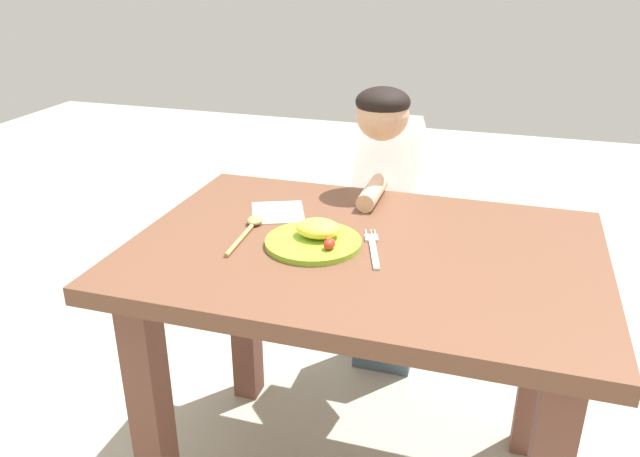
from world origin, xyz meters
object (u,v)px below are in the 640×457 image
(fork, at_px, (373,248))
(person, at_px, (386,234))
(spoon, at_px, (251,226))
(plate, at_px, (315,238))

(fork, height_order, person, person)
(spoon, height_order, person, person)
(plate, relative_size, person, 0.22)
(fork, xyz_separation_m, spoon, (-0.32, 0.02, 0.01))
(plate, relative_size, spoon, 1.00)
(plate, bearing_deg, fork, 5.57)
(fork, relative_size, spoon, 0.92)
(plate, bearing_deg, spoon, 169.20)
(plate, height_order, fork, plate)
(plate, xyz_separation_m, spoon, (-0.18, 0.03, -0.01))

